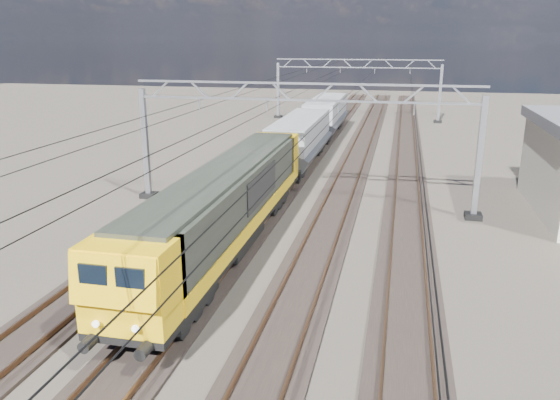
% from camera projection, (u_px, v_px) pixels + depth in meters
% --- Properties ---
extents(ground, '(160.00, 160.00, 0.00)m').
position_uv_depth(ground, '(287.00, 230.00, 27.85)').
color(ground, black).
rests_on(ground, ground).
extents(track_outer_west, '(2.60, 140.00, 0.30)m').
position_uv_depth(track_outer_west, '(177.00, 220.00, 29.08)').
color(track_outer_west, black).
rests_on(track_outer_west, ground).
extents(track_loco, '(2.60, 140.00, 0.30)m').
position_uv_depth(track_loco, '(249.00, 226.00, 28.24)').
color(track_loco, black).
rests_on(track_loco, ground).
extents(track_inner_east, '(2.60, 140.00, 0.30)m').
position_uv_depth(track_inner_east, '(326.00, 232.00, 27.41)').
color(track_inner_east, black).
rests_on(track_inner_east, ground).
extents(track_outer_east, '(2.60, 140.00, 0.30)m').
position_uv_depth(track_outer_east, '(407.00, 238.00, 26.57)').
color(track_outer_east, black).
rests_on(track_outer_east, ground).
extents(catenary_gantry_mid, '(19.90, 0.90, 7.11)m').
position_uv_depth(catenary_gantry_mid, '(302.00, 141.00, 30.48)').
color(catenary_gantry_mid, '#9CA1AA').
rests_on(catenary_gantry_mid, ground).
extents(catenary_gantry_far, '(19.90, 0.90, 7.11)m').
position_uv_depth(catenary_gantry_far, '(357.00, 87.00, 64.17)').
color(catenary_gantry_far, '#9CA1AA').
rests_on(catenary_gantry_far, ground).
extents(overhead_wires, '(12.03, 140.00, 0.53)m').
position_uv_depth(overhead_wires, '(314.00, 100.00, 33.70)').
color(overhead_wires, black).
rests_on(overhead_wires, ground).
extents(locomotive, '(2.76, 21.10, 3.62)m').
position_uv_depth(locomotive, '(228.00, 203.00, 24.46)').
color(locomotive, black).
rests_on(locomotive, ground).
extents(hopper_wagon_lead, '(3.38, 13.00, 3.25)m').
position_uv_depth(hopper_wagon_lead, '(300.00, 138.00, 41.04)').
color(hopper_wagon_lead, black).
rests_on(hopper_wagon_lead, ground).
extents(hopper_wagon_mid, '(3.38, 13.00, 3.25)m').
position_uv_depth(hopper_wagon_mid, '(326.00, 113.00, 54.33)').
color(hopper_wagon_mid, black).
rests_on(hopper_wagon_mid, ground).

